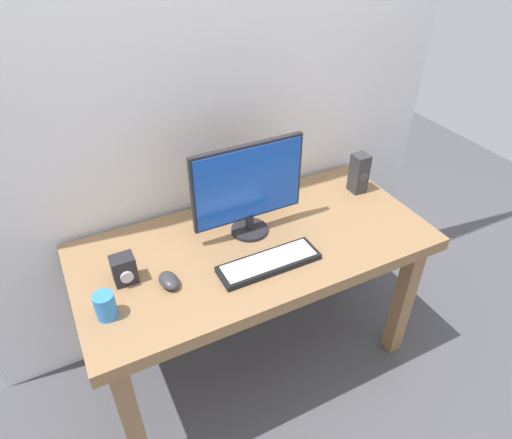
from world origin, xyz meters
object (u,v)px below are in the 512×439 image
at_px(monitor, 248,187).
at_px(speaker_right, 359,173).
at_px(keyboard_primary, 269,263).
at_px(mouse, 169,280).
at_px(desk, 255,260).
at_px(audio_controller, 124,269).
at_px(coffee_mug, 105,306).

bearing_deg(monitor, speaker_right, 4.38).
bearing_deg(keyboard_primary, mouse, 169.06).
xyz_separation_m(desk, keyboard_primary, (-0.02, -0.16, 0.11)).
bearing_deg(monitor, audio_controller, -172.71).
bearing_deg(audio_controller, desk, -1.73).
xyz_separation_m(keyboard_primary, coffee_mug, (-0.64, 0.03, 0.04)).
bearing_deg(monitor, mouse, -158.26).
bearing_deg(desk, monitor, 81.94).
distance_m(monitor, audio_controller, 0.59).
relative_size(monitor, mouse, 4.62).
relative_size(keyboard_primary, coffee_mug, 4.08).
bearing_deg(coffee_mug, monitor, 18.19).
bearing_deg(keyboard_primary, desk, 83.79).
bearing_deg(coffee_mug, keyboard_primary, -2.26).
height_order(mouse, speaker_right, speaker_right).
xyz_separation_m(monitor, keyboard_primary, (-0.03, -0.24, -0.21)).
relative_size(desk, monitor, 3.08).
distance_m(desk, mouse, 0.44).
height_order(monitor, keyboard_primary, monitor).
xyz_separation_m(monitor, audio_controller, (-0.56, -0.07, -0.17)).
xyz_separation_m(monitor, coffee_mug, (-0.67, -0.22, -0.17)).
distance_m(speaker_right, coffee_mug, 1.32).
distance_m(keyboard_primary, audio_controller, 0.56).
bearing_deg(speaker_right, coffee_mug, -168.33).
relative_size(desk, coffee_mug, 14.84).
bearing_deg(audio_controller, speaker_right, 5.77).
xyz_separation_m(desk, monitor, (0.01, 0.09, 0.33)).
bearing_deg(speaker_right, mouse, -168.34).
height_order(monitor, coffee_mug, monitor).
bearing_deg(desk, speaker_right, 12.08).
relative_size(speaker_right, audio_controller, 1.69).
relative_size(mouse, speaker_right, 0.54).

